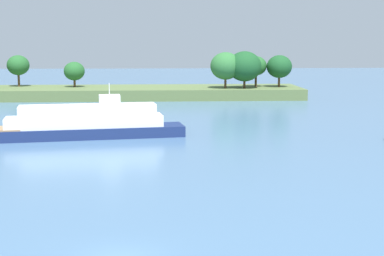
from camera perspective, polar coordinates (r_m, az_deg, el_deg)
treeline_island at (r=113.79m, az=-8.68°, el=4.23°), size 80.99×14.75×9.13m
white_riverboat at (r=68.19m, az=-10.48°, el=0.45°), size 23.40×7.66×6.36m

